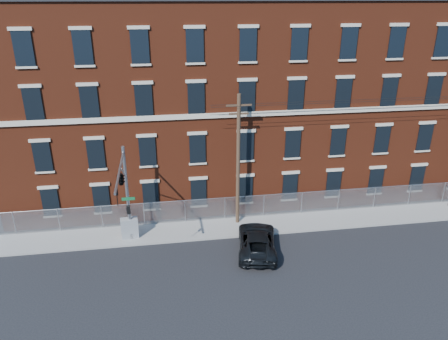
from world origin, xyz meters
name	(u,v)px	position (x,y,z in m)	size (l,w,h in m)	color
ground	(223,268)	(0.00, 0.00, 0.00)	(140.00, 140.00, 0.00)	black
sidewalk	(362,217)	(12.00, 5.00, 0.06)	(65.00, 3.00, 0.12)	gray
mill_building	(329,92)	(12.00, 13.93, 8.15)	(55.30, 14.32, 16.30)	#5E210F
chain_link_fence	(357,198)	(12.00, 6.30, 1.06)	(59.06, 0.06, 1.85)	#A5A8AD
traffic_signal_mast	(123,185)	(-6.00, 2.18, 5.39)	(0.90, 6.75, 7.00)	#9EA0A5
utility_pole_near	(238,159)	(2.00, 5.60, 5.34)	(1.80, 0.28, 10.00)	#443122
pickup_truck	(257,241)	(2.65, 1.70, 0.76)	(2.51, 5.44, 1.51)	black
utility_cabinet	(130,228)	(-6.08, 4.57, 0.88)	(1.21, 0.61, 1.52)	gray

